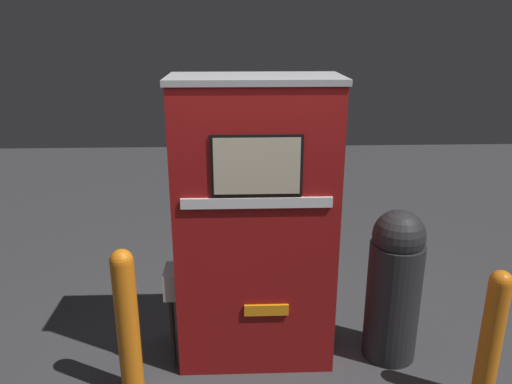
{
  "coord_description": "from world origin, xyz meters",
  "views": [
    {
      "loc": [
        -0.12,
        -2.96,
        2.37
      ],
      "look_at": [
        0.0,
        0.13,
        1.33
      ],
      "focal_mm": 35.0,
      "sensor_mm": 36.0,
      "label": 1
    }
  ],
  "objects_px": {
    "safety_bollard_far": "(492,336)",
    "trash_bin": "(394,284)",
    "gas_pump": "(255,226)",
    "safety_bollard": "(127,320)"
  },
  "relations": [
    {
      "from": "safety_bollard_far",
      "to": "gas_pump",
      "type": "bearing_deg",
      "value": 158.11
    },
    {
      "from": "gas_pump",
      "to": "trash_bin",
      "type": "relative_size",
      "value": 1.79
    },
    {
      "from": "gas_pump",
      "to": "safety_bollard_far",
      "type": "height_order",
      "value": "gas_pump"
    },
    {
      "from": "safety_bollard",
      "to": "trash_bin",
      "type": "xyz_separation_m",
      "value": [
        1.85,
        0.34,
        0.04
      ]
    },
    {
      "from": "trash_bin",
      "to": "safety_bollard_far",
      "type": "height_order",
      "value": "trash_bin"
    },
    {
      "from": "gas_pump",
      "to": "safety_bollard_far",
      "type": "bearing_deg",
      "value": -21.89
    },
    {
      "from": "safety_bollard",
      "to": "safety_bollard_far",
      "type": "xyz_separation_m",
      "value": [
        2.31,
        -0.19,
        -0.05
      ]
    },
    {
      "from": "trash_bin",
      "to": "safety_bollard",
      "type": "bearing_deg",
      "value": -169.55
    },
    {
      "from": "safety_bollard_far",
      "to": "trash_bin",
      "type": "bearing_deg",
      "value": 131.46
    },
    {
      "from": "safety_bollard_far",
      "to": "safety_bollard",
      "type": "bearing_deg",
      "value": 175.34
    }
  ]
}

